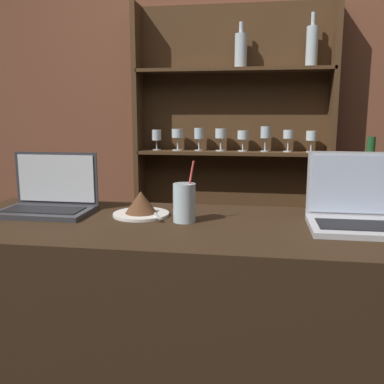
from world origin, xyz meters
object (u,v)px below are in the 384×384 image
at_px(laptop_far, 359,212).
at_px(cake_plate, 141,206).
at_px(laptop_near, 49,199).
at_px(water_glass, 184,203).
at_px(wine_bottle_green, 368,186).

height_order(laptop_far, cake_plate, laptop_far).
bearing_deg(laptop_near, cake_plate, -0.02).
relative_size(water_glass, wine_bottle_green, 0.74).
relative_size(cake_plate, wine_bottle_green, 0.71).
bearing_deg(wine_bottle_green, water_glass, -163.60).
bearing_deg(cake_plate, laptop_near, 179.98).
bearing_deg(laptop_far, water_glass, -177.99).
height_order(laptop_near, wine_bottle_green, wine_bottle_green).
height_order(cake_plate, water_glass, water_glass).
relative_size(laptop_near, laptop_far, 1.03).
distance_m(cake_plate, water_glass, 0.18).
bearing_deg(cake_plate, wine_bottle_green, 8.81).
distance_m(laptop_near, wine_bottle_green, 1.14).
relative_size(laptop_near, wine_bottle_green, 1.16).
bearing_deg(laptop_far, wine_bottle_green, 69.76).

